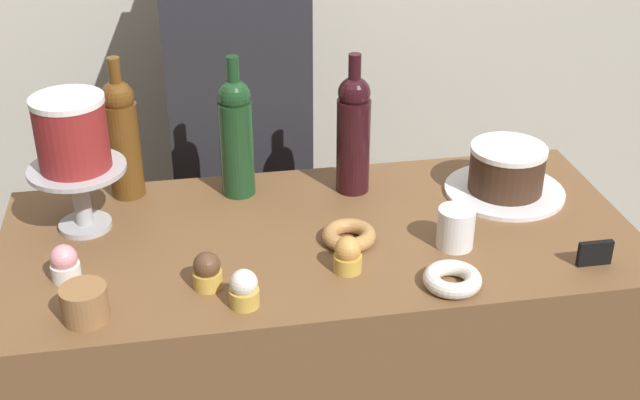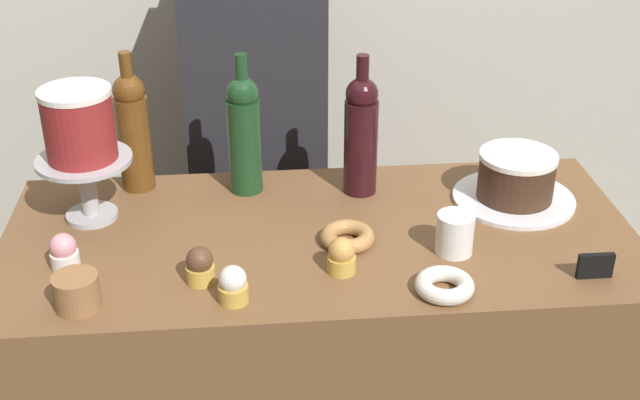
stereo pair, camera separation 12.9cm
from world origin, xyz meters
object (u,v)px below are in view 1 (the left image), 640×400
donut_sugar (452,279)px  coffee_cup_ceramic (456,228)px  wine_bottle_green (236,135)px  white_layer_cake (71,133)px  cake_stand_pedestal (80,187)px  price_sign_chalkboard (595,253)px  cupcake_vanilla (244,289)px  wine_bottle_dark_red (353,132)px  wine_bottle_amber (122,136)px  cookie_stack (85,303)px  cupcake_caramel (348,255)px  cupcake_chocolate (207,271)px  barista_figure (241,163)px  cupcake_strawberry (65,264)px  chocolate_round_cake (507,168)px  donut_maple (349,235)px

donut_sugar → coffee_cup_ceramic: bearing=70.1°
wine_bottle_green → white_layer_cake: bearing=-163.3°
cake_stand_pedestal → price_sign_chalkboard: size_ratio=2.88×
white_layer_cake → cupcake_vanilla: white_layer_cake is taller
wine_bottle_dark_red → wine_bottle_green: size_ratio=1.00×
wine_bottle_amber → cupcake_vanilla: (0.22, -0.48, -0.11)m
cookie_stack → cupcake_vanilla: bearing=-1.7°
cupcake_vanilla → cupcake_caramel: same height
cake_stand_pedestal → cupcake_caramel: cake_stand_pedestal is taller
wine_bottle_dark_red → coffee_cup_ceramic: (0.15, -0.28, -0.10)m
cake_stand_pedestal → wine_bottle_amber: bearing=57.4°
wine_bottle_amber → cupcake_caramel: bearing=-43.1°
cupcake_caramel → cupcake_chocolate: 0.27m
wine_bottle_dark_red → barista_figure: 0.49m
wine_bottle_dark_red → cupcake_strawberry: (-0.62, -0.27, -0.11)m
cake_stand_pedestal → cookie_stack: 0.34m
chocolate_round_cake → wine_bottle_amber: wine_bottle_amber is taller
cupcake_chocolate → cookie_stack: bearing=-164.1°
coffee_cup_ceramic → donut_maple: bearing=166.2°
wine_bottle_green → cupcake_vanilla: 0.46m
donut_sugar → price_sign_chalkboard: bearing=4.6°
cupcake_caramel → donut_sugar: bearing=-25.8°
wine_bottle_green → cupcake_caramel: (0.18, -0.36, -0.11)m
cupcake_vanilla → cupcake_caramel: bearing=20.9°
cupcake_vanilla → coffee_cup_ceramic: bearing=16.5°
price_sign_chalkboard → barista_figure: size_ratio=0.04×
chocolate_round_cake → wine_bottle_green: 0.61m
wine_bottle_green → cupcake_chocolate: 0.40m
wine_bottle_green → price_sign_chalkboard: wine_bottle_green is taller
wine_bottle_amber → cupcake_chocolate: wine_bottle_amber is taller
white_layer_cake → cake_stand_pedestal: bearing=0.0°
price_sign_chalkboard → coffee_cup_ceramic: size_ratio=0.82×
cupcake_caramel → donut_sugar: 0.21m
cake_stand_pedestal → cupcake_chocolate: bearing=-48.0°
wine_bottle_dark_red → wine_bottle_green: same height
white_layer_cake → wine_bottle_amber: 0.18m
cookie_stack → wine_bottle_amber: bearing=82.1°
barista_figure → wine_bottle_green: bearing=-95.4°
cake_stand_pedestal → cookie_stack: cake_stand_pedestal is taller
cookie_stack → coffee_cup_ceramic: 0.74m
chocolate_round_cake → wine_bottle_dark_red: bearing=166.8°
cupcake_chocolate → donut_sugar: cupcake_chocolate is taller
chocolate_round_cake → donut_maple: 0.43m
cake_stand_pedestal → barista_figure: 0.60m
cupcake_vanilla → barista_figure: (0.06, 0.78, -0.12)m
coffee_cup_ceramic → cupcake_caramel: bearing=-167.7°
wine_bottle_green → price_sign_chalkboard: size_ratio=4.65×
donut_sugar → cupcake_strawberry: bearing=168.0°
cupcake_caramel → price_sign_chalkboard: size_ratio=1.06×
cupcake_chocolate → barista_figure: (0.12, 0.71, -0.12)m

